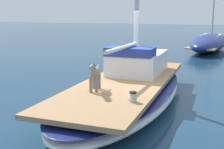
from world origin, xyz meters
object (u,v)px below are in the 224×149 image
at_px(deck_winch, 133,97).
at_px(sailboat_main, 126,92).
at_px(dog_grey, 95,73).
at_px(moored_boat_far_astern, 209,42).

bearing_deg(deck_winch, sailboat_main, 113.85).
height_order(sailboat_main, dog_grey, dog_grey).
bearing_deg(sailboat_main, deck_winch, -66.15).
relative_size(dog_grey, deck_winch, 4.41).
height_order(dog_grey, deck_winch, dog_grey).
height_order(sailboat_main, moored_boat_far_astern, moored_boat_far_astern).
relative_size(dog_grey, moored_boat_far_astern, 0.11).
bearing_deg(dog_grey, moored_boat_far_astern, 84.69).
distance_m(dog_grey, deck_winch, 1.23).
distance_m(sailboat_main, moored_boat_far_astern, 13.18).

